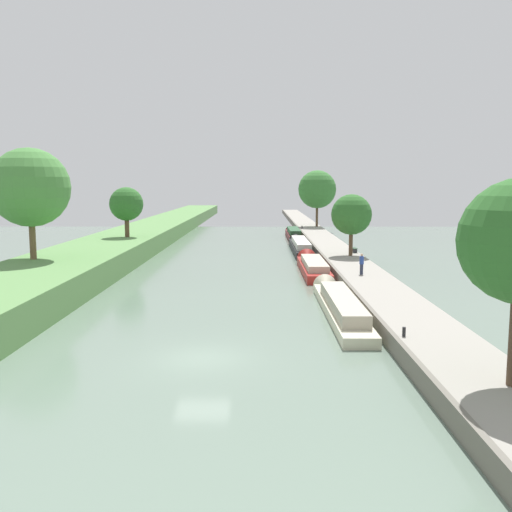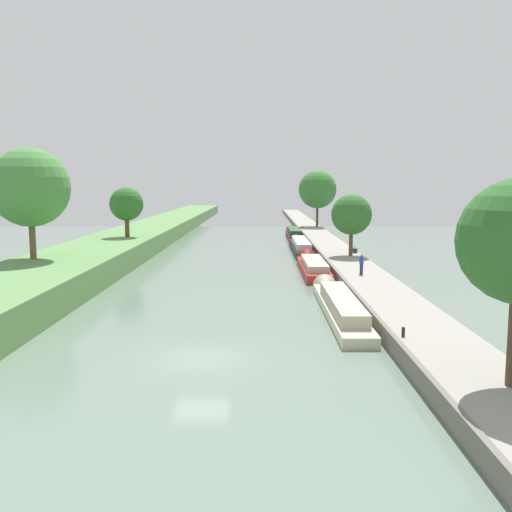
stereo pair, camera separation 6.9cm
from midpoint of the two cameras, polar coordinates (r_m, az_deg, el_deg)
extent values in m
plane|color=slate|center=(26.24, -5.50, -10.34)|extent=(160.00, 160.00, 0.00)
cube|color=gray|center=(27.28, 18.50, -9.03)|extent=(3.88, 260.00, 0.88)
cube|color=#6B665B|center=(26.72, 14.23, -9.17)|extent=(0.25, 260.00, 0.93)
cube|color=beige|center=(34.67, 8.63, -5.50)|extent=(1.87, 14.61, 0.59)
cube|color=#B2A893|center=(33.82, 8.83, -4.68)|extent=(1.53, 10.23, 0.74)
cone|color=beige|center=(42.30, 7.13, -3.14)|extent=(1.77, 1.12, 1.77)
cube|color=maroon|center=(50.41, 5.91, -1.35)|extent=(2.13, 12.09, 0.73)
cube|color=#B2A893|center=(49.72, 5.99, -0.71)|extent=(1.75, 8.46, 0.58)
cone|color=maroon|center=(57.00, 5.28, -0.34)|extent=(2.02, 1.28, 2.02)
cube|color=black|center=(66.52, 4.58, 0.79)|extent=(1.90, 15.78, 0.77)
cube|color=silver|center=(65.65, 4.64, 1.35)|extent=(1.56, 11.05, 0.71)
cone|color=black|center=(74.91, 4.12, 1.53)|extent=(1.81, 1.14, 1.81)
cube|color=maroon|center=(82.64, 3.90, 2.09)|extent=(1.86, 13.13, 0.79)
cube|color=#234C2D|center=(81.92, 3.93, 2.57)|extent=(1.53, 9.19, 0.70)
cone|color=maroon|center=(89.72, 3.63, 2.50)|extent=(1.77, 1.12, 1.77)
cylinder|color=brown|center=(56.28, 9.68, 1.55)|extent=(0.39, 0.39, 2.98)
sphere|color=#2D6628|center=(56.08, 9.73, 4.19)|extent=(4.00, 4.00, 4.00)
cylinder|color=brown|center=(94.53, 6.28, 4.37)|extent=(0.41, 0.41, 4.45)
sphere|color=#387533|center=(94.41, 6.31, 6.77)|extent=(6.32, 6.32, 6.32)
cylinder|color=brown|center=(47.00, -21.79, 2.07)|extent=(0.49, 0.49, 3.92)
sphere|color=#47843D|center=(46.84, -22.00, 6.49)|extent=(6.09, 6.09, 6.09)
cylinder|color=brown|center=(63.78, -12.97, 3.09)|extent=(0.50, 0.50, 2.65)
sphere|color=#2D6628|center=(63.66, -13.03, 5.19)|extent=(3.71, 3.71, 3.71)
cylinder|color=#282D42|center=(44.76, 10.72, -1.35)|extent=(0.26, 0.26, 0.82)
cylinder|color=#28428E|center=(44.66, 10.75, -0.43)|extent=(0.34, 0.34, 0.62)
sphere|color=tan|center=(44.60, 10.76, 0.10)|extent=(0.22, 0.22, 0.22)
cylinder|color=black|center=(27.22, 14.84, -7.48)|extent=(0.16, 0.16, 0.45)
cylinder|color=black|center=(89.60, 4.76, 2.94)|extent=(0.16, 0.16, 0.45)
cube|color=#333338|center=(58.60, 10.12, 0.50)|extent=(0.40, 0.08, 0.41)
cube|color=#333338|center=(59.77, 9.93, 0.64)|extent=(0.40, 0.08, 0.41)
cube|color=#2D4733|center=(59.16, 10.03, 0.80)|extent=(0.44, 1.50, 0.06)
camera|label=1|loc=(0.03, -89.96, 0.00)|focal=39.26mm
camera|label=2|loc=(0.03, 90.04, 0.00)|focal=39.26mm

